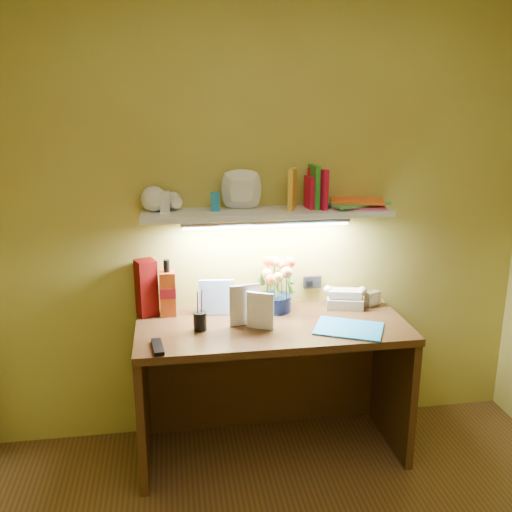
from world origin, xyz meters
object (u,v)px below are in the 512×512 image
Objects in this scene: flower_bouquet at (276,284)px; whisky_bottle at (168,288)px; telephone at (345,296)px; desk at (272,389)px; desk_clock at (372,299)px.

whisky_bottle is at bearing 177.93° from flower_bouquet.
whisky_bottle is (-0.97, 0.03, 0.09)m from telephone.
desk is at bearing -22.19° from whisky_bottle.
flower_bouquet is 0.98× the size of whisky_bottle.
telephone is (0.39, -0.00, -0.09)m from flower_bouquet.
desk is 0.65m from telephone.
desk is 0.75m from desk_clock.
desk is 16.75× the size of desk_clock.
flower_bouquet reaches higher than telephone.
whisky_bottle is (-0.53, 0.22, 0.53)m from desk.
whisky_bottle reaches higher than desk_clock.
desk is 4.64× the size of flower_bouquet.
telephone is 2.37× the size of desk_clock.
whisky_bottle is at bearing 157.81° from desk.
telephone is 0.98m from whisky_bottle.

